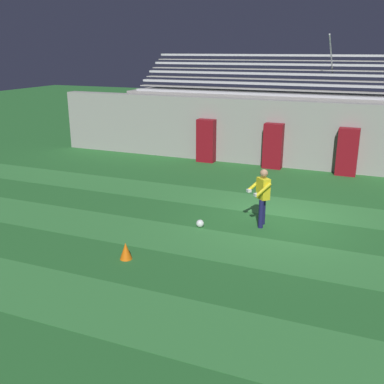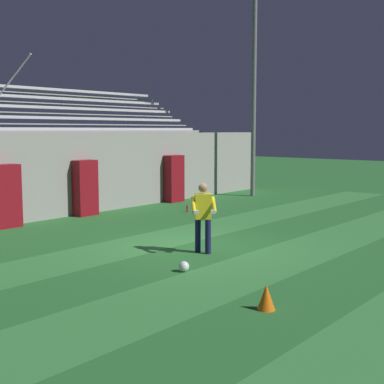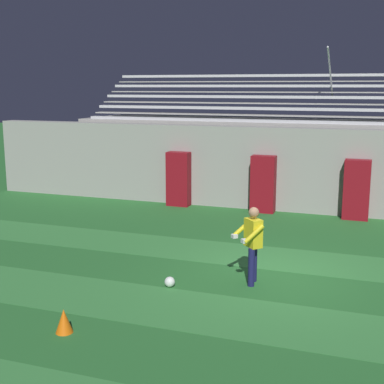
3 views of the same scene
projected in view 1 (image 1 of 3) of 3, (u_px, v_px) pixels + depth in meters
ground_plane at (277, 220)px, 13.34m from camera, size 80.00×80.00×0.00m
turf_stripe_near at (206, 332)px, 8.06m from camera, size 28.00×1.80×0.01m
turf_stripe_mid at (256, 252)px, 11.23m from camera, size 28.00×1.80×0.01m
turf_stripe_far at (285, 207)px, 14.41m from camera, size 28.00×1.80×0.01m
back_wall at (312, 136)px, 18.65m from camera, size 24.00×0.60×2.80m
padding_pillar_gate_left at (273, 146)px, 18.84m from camera, size 0.80×0.44×1.90m
padding_pillar_gate_right at (347, 152)px, 17.76m from camera, size 0.80×0.44×1.90m
padding_pillar_far_left at (206, 141)px, 19.92m from camera, size 0.80×0.44×1.90m
bleacher_stand at (319, 125)px, 20.68m from camera, size 18.00×4.05×5.43m
goalkeeper at (262, 194)px, 12.59m from camera, size 0.74×0.74×1.67m
soccer_ball at (200, 224)px, 12.75m from camera, size 0.22×0.22×0.22m
traffic_cone at (126, 251)px, 10.79m from camera, size 0.30×0.30×0.42m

